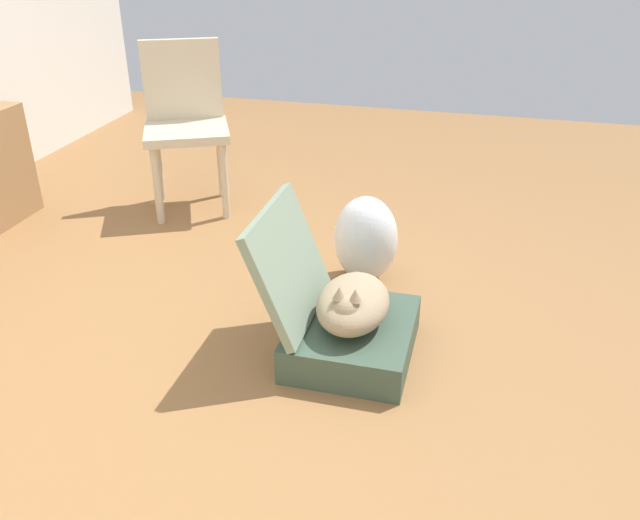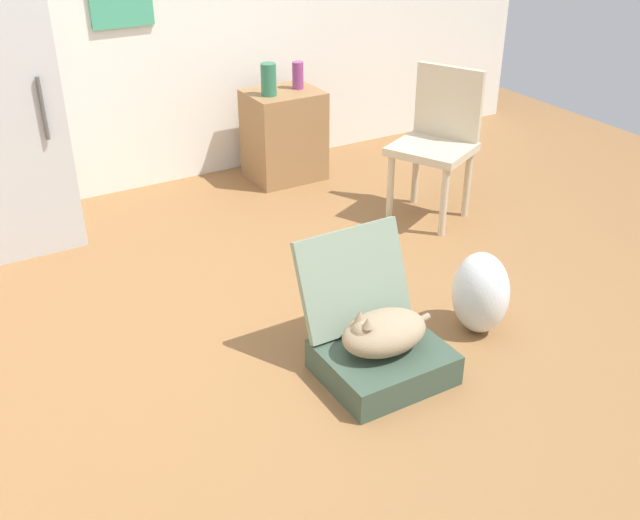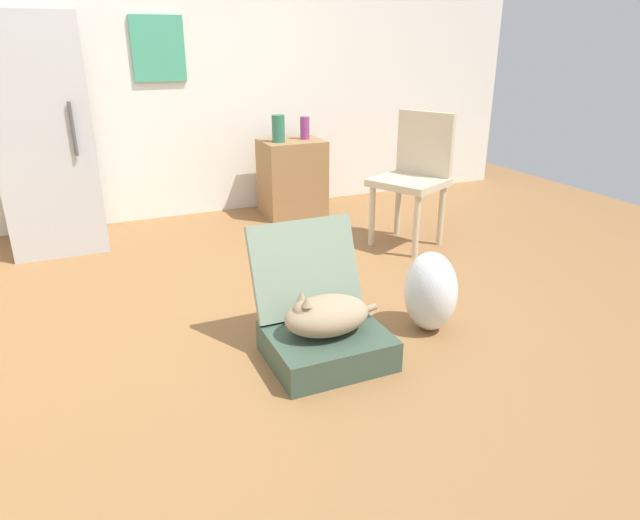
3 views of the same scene
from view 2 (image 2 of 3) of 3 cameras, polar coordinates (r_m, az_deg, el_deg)
ground_plane at (r=3.78m, az=-0.56°, el=-5.34°), size 7.68×7.68×0.00m
suitcase_base at (r=3.44m, az=4.81°, el=-7.74°), size 0.55×0.48×0.15m
suitcase_lid at (r=3.46m, az=2.57°, el=-1.50°), size 0.55×0.21×0.46m
cat at (r=3.35m, az=4.83°, el=-5.51°), size 0.49×0.28×0.22m
plastic_bag_white at (r=3.75m, az=12.13°, el=-2.46°), size 0.26×0.30×0.43m
side_table at (r=5.45m, az=-2.76°, el=9.48°), size 0.51×0.42×0.64m
vase_tall at (r=5.24m, az=-3.94°, el=13.56°), size 0.11×0.11×0.22m
vase_short at (r=5.40m, az=-1.70°, el=13.90°), size 0.08×0.08×0.19m
chair at (r=4.83m, az=8.95°, el=9.19°), size 0.59×0.61×0.95m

